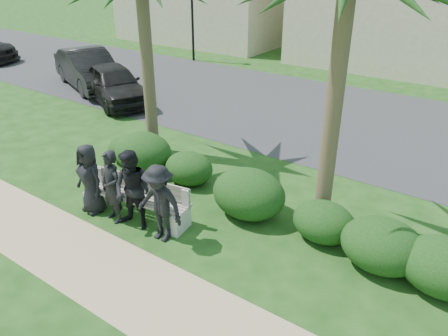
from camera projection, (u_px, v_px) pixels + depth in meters
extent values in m
plane|color=#173E11|center=(168.00, 221.00, 9.06)|extent=(160.00, 160.00, 0.00)
cube|color=tan|center=(100.00, 267.00, 7.74)|extent=(30.00, 1.60, 0.01)
cube|color=#2D2D30|center=(325.00, 116.00, 14.90)|extent=(160.00, 8.00, 0.01)
cylinder|color=black|center=(192.00, 20.00, 21.60)|extent=(0.12, 0.12, 4.00)
cube|color=gray|center=(135.00, 199.00, 9.01)|extent=(2.41, 0.89, 0.04)
cube|color=gray|center=(142.00, 184.00, 9.07)|extent=(2.33, 0.39, 0.27)
cube|color=beige|center=(101.00, 193.00, 9.68)|extent=(0.24, 0.56, 0.43)
cube|color=beige|center=(176.00, 225.00, 8.54)|extent=(0.24, 0.56, 0.43)
imported|color=black|center=(90.00, 179.00, 9.11)|extent=(0.80, 0.57, 1.53)
imported|color=black|center=(112.00, 187.00, 8.78)|extent=(0.62, 0.47, 1.55)
imported|color=black|center=(133.00, 191.00, 8.53)|extent=(0.88, 0.73, 1.66)
imported|color=black|center=(159.00, 204.00, 8.17)|extent=(1.04, 0.63, 1.57)
ellipsoid|color=#10330E|center=(128.00, 149.00, 11.48)|extent=(1.15, 0.95, 0.75)
ellipsoid|color=#10330E|center=(143.00, 151.00, 11.02)|extent=(1.55, 1.28, 1.01)
ellipsoid|color=#10330E|center=(189.00, 167.00, 10.43)|extent=(1.21, 1.00, 0.79)
ellipsoid|color=#10330E|center=(249.00, 192.00, 9.10)|extent=(1.60, 1.32, 1.04)
ellipsoid|color=#10330E|center=(324.00, 221.00, 8.36)|extent=(1.22, 1.00, 0.79)
ellipsoid|color=#10330E|center=(383.00, 244.00, 7.57)|extent=(1.45, 1.20, 0.95)
ellipsoid|color=#10330E|center=(445.00, 266.00, 7.04)|extent=(1.45, 1.20, 0.95)
cylinder|color=brown|center=(148.00, 67.00, 11.26)|extent=(0.32, 0.32, 4.70)
cylinder|color=brown|center=(334.00, 107.00, 7.95)|extent=(0.32, 0.32, 4.95)
imported|color=black|center=(114.00, 84.00, 15.96)|extent=(4.37, 3.14, 1.38)
imported|color=black|center=(89.00, 69.00, 17.70)|extent=(4.87, 3.16, 1.52)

